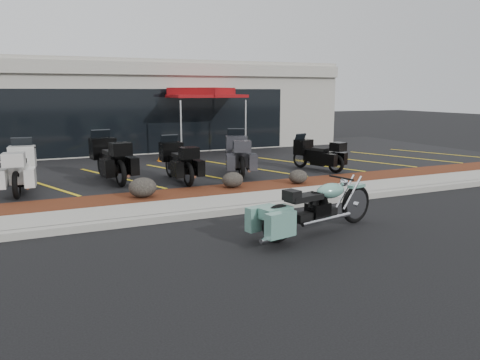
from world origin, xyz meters
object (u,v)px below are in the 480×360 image
hero_cruiser (356,199)px  traffic_cone (161,155)px  touring_white (23,162)px  popup_canopy (202,94)px

hero_cruiser → traffic_cone: bearing=87.8°
touring_white → popup_canopy: popup_canopy is taller
traffic_cone → popup_canopy: popup_canopy is taller
hero_cruiser → traffic_cone: (-1.65, 9.30, -0.14)m
hero_cruiser → touring_white: (-6.26, 6.27, 0.29)m
popup_canopy → touring_white: bearing=-142.7°
hero_cruiser → touring_white: touring_white is taller
traffic_cone → popup_canopy: size_ratio=0.16×
hero_cruiser → popup_canopy: size_ratio=0.99×
traffic_cone → popup_canopy: 3.51m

